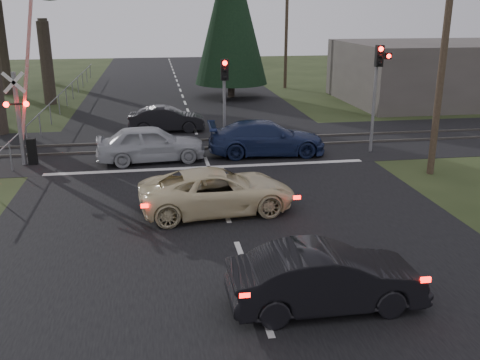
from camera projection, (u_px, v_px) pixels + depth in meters
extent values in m
plane|color=#263116|center=(241.00, 255.00, 14.06)|extent=(120.00, 120.00, 0.00)
cube|color=black|center=(205.00, 156.00, 23.46)|extent=(14.00, 100.00, 0.01)
cube|color=black|center=(201.00, 145.00, 25.34)|extent=(120.00, 8.00, 0.01)
cube|color=silver|center=(209.00, 167.00, 21.77)|extent=(13.00, 0.35, 0.00)
cube|color=#59544C|center=(202.00, 148.00, 24.57)|extent=(120.00, 0.12, 0.10)
cube|color=#59544C|center=(199.00, 140.00, 26.08)|extent=(120.00, 0.12, 0.10)
cylinder|color=slate|center=(19.00, 120.00, 21.56)|extent=(0.18, 0.18, 3.80)
cube|color=white|center=(14.00, 83.00, 21.01)|extent=(0.88, 0.03, 0.88)
cube|color=white|center=(14.00, 83.00, 21.01)|extent=(0.88, 0.03, 0.88)
cube|color=black|center=(17.00, 104.00, 21.28)|extent=(0.90, 0.06, 0.06)
sphere|color=#FF0C07|center=(6.00, 105.00, 21.16)|extent=(0.22, 0.22, 0.22)
sphere|color=#FF0C07|center=(26.00, 104.00, 21.28)|extent=(0.22, 0.22, 0.22)
cube|color=black|center=(32.00, 152.00, 22.03)|extent=(0.35, 0.25, 1.10)
cube|color=red|center=(27.00, 67.00, 21.00)|extent=(1.16, 0.10, 5.93)
cylinder|color=slate|center=(373.00, 110.00, 23.64)|extent=(0.14, 0.14, 3.80)
cube|color=black|center=(379.00, 56.00, 22.75)|extent=(0.32, 0.24, 0.90)
sphere|color=#FF0C07|center=(381.00, 49.00, 22.53)|extent=(0.20, 0.20, 0.20)
sphere|color=black|center=(381.00, 56.00, 22.62)|extent=(0.18, 0.18, 0.18)
sphere|color=black|center=(380.00, 63.00, 22.72)|extent=(0.18, 0.18, 0.18)
cube|color=black|center=(388.00, 56.00, 22.80)|extent=(0.28, 0.22, 0.28)
sphere|color=#FF0C07|center=(389.00, 56.00, 22.69)|extent=(0.18, 0.18, 0.18)
cylinder|color=slate|center=(224.00, 116.00, 23.87)|extent=(0.14, 0.14, 3.20)
cube|color=black|center=(225.00, 70.00, 23.08)|extent=(0.32, 0.24, 0.90)
sphere|color=#FF0C07|center=(225.00, 63.00, 22.86)|extent=(0.20, 0.20, 0.20)
sphere|color=black|center=(225.00, 70.00, 22.95)|extent=(0.18, 0.18, 0.18)
sphere|color=black|center=(225.00, 77.00, 23.05)|extent=(0.18, 0.18, 0.18)
cylinder|color=#4C3D2D|center=(443.00, 56.00, 19.61)|extent=(0.26, 0.26, 9.00)
cylinder|color=#4C3D2D|center=(286.00, 31.00, 42.16)|extent=(0.26, 0.26, 9.00)
cylinder|color=#4C3D2D|center=(238.00, 23.00, 65.66)|extent=(0.26, 0.26, 9.00)
cylinder|color=#473D33|center=(47.00, 63.00, 35.37)|extent=(0.80, 0.80, 5.40)
cylinder|color=#473D33|center=(1.00, 48.00, 39.26)|extent=(0.89, 0.89, 6.75)
cylinder|color=#473D33|center=(46.00, 51.00, 45.41)|extent=(0.80, 0.80, 5.40)
cylinder|color=#473D33|center=(231.00, 83.00, 38.72)|extent=(0.50, 0.50, 2.00)
cone|color=black|center=(231.00, 11.00, 37.19)|extent=(5.20, 5.20, 10.00)
cube|color=#59514C|center=(447.00, 72.00, 36.84)|extent=(14.00, 10.00, 4.00)
imported|color=beige|center=(218.00, 191.00, 16.87)|extent=(5.11, 2.73, 1.37)
imported|color=black|center=(326.00, 278.00, 11.41)|extent=(4.23, 1.50, 1.39)
imported|color=#A9ACB1|center=(151.00, 144.00, 22.43)|extent=(4.65, 2.15, 1.54)
imported|color=#19254B|center=(267.00, 138.00, 23.48)|extent=(5.24, 2.35, 1.49)
imported|color=black|center=(167.00, 119.00, 27.97)|extent=(4.00, 1.53, 1.30)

